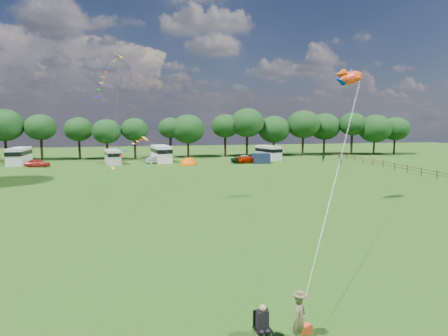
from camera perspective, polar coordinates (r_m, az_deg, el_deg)
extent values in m
plane|color=black|center=(24.76, 3.65, -11.65)|extent=(180.00, 180.00, 0.00)
cylinder|color=black|center=(82.79, -30.28, 2.35)|extent=(0.49, 0.49, 4.21)
ellipsoid|color=#113313|center=(82.58, -30.50, 5.65)|extent=(7.11, 7.11, 6.05)
cylinder|color=black|center=(81.26, -26.01, 2.55)|extent=(0.49, 0.49, 4.25)
ellipsoid|color=#113313|center=(81.05, -26.19, 5.60)|extent=(5.86, 5.86, 4.98)
cylinder|color=black|center=(80.39, -21.15, 2.64)|extent=(0.47, 0.47, 3.90)
ellipsoid|color=#113313|center=(80.18, -21.29, 5.52)|extent=(5.58, 5.58, 4.74)
cylinder|color=black|center=(76.59, -17.35, 2.46)|extent=(0.44, 0.44, 3.56)
ellipsoid|color=#113313|center=(76.36, -17.47, 5.34)|extent=(5.56, 5.56, 4.73)
cylinder|color=black|center=(77.14, -13.39, 2.78)|extent=(0.47, 0.47, 3.95)
ellipsoid|color=#113313|center=(76.92, -13.48, 5.73)|extent=(5.33, 5.33, 4.53)
cylinder|color=black|center=(78.96, -8.13, 3.15)|extent=(0.50, 0.50, 4.33)
ellipsoid|color=#113313|center=(78.76, -8.18, 6.07)|extent=(4.95, 4.95, 4.21)
cylinder|color=black|center=(78.81, -5.47, 2.81)|extent=(0.43, 0.43, 3.31)
ellipsoid|color=#113313|center=(78.57, -5.51, 5.93)|extent=(7.03, 7.03, 5.98)
cylinder|color=black|center=(80.17, 0.18, 3.30)|extent=(0.50, 0.50, 4.36)
ellipsoid|color=#113313|center=(79.96, 0.18, 6.43)|extent=(5.84, 5.84, 4.97)
cylinder|color=black|center=(80.34, 3.52, 3.36)|extent=(0.51, 0.51, 4.55)
ellipsoid|color=#113313|center=(80.13, 3.55, 6.90)|extent=(7.15, 7.15, 6.08)
cylinder|color=black|center=(82.85, 7.58, 2.98)|extent=(0.42, 0.42, 3.21)
ellipsoid|color=#113313|center=(82.63, 7.63, 5.87)|extent=(6.90, 6.90, 5.86)
cylinder|color=black|center=(84.51, 11.91, 3.29)|extent=(0.48, 0.48, 4.17)
ellipsoid|color=#113313|center=(84.30, 12.00, 6.53)|extent=(7.16, 7.16, 6.09)
cylinder|color=black|center=(88.76, 14.99, 3.23)|extent=(0.45, 0.45, 3.66)
ellipsoid|color=#113313|center=(88.55, 15.09, 6.12)|extent=(7.05, 7.05, 5.99)
cylinder|color=black|center=(89.06, 18.87, 3.41)|extent=(0.52, 0.52, 4.65)
ellipsoid|color=#113313|center=(88.88, 18.99, 6.34)|extent=(5.96, 5.96, 5.06)
cylinder|color=black|center=(90.46, 21.87, 2.87)|extent=(0.42, 0.42, 3.19)
ellipsoid|color=#113313|center=(90.25, 22.01, 5.59)|extent=(7.23, 7.23, 6.14)
cylinder|color=black|center=(93.81, 24.52, 2.99)|extent=(0.44, 0.44, 3.52)
ellipsoid|color=#113313|center=(93.62, 24.65, 5.48)|extent=(6.22, 6.22, 5.28)
cylinder|color=#472D19|center=(58.34, 29.69, -0.86)|extent=(0.12, 0.12, 1.20)
cylinder|color=#472D19|center=(57.18, 30.69, -0.73)|extent=(0.08, 3.00, 0.08)
cylinder|color=#472D19|center=(57.23, 30.66, -1.12)|extent=(0.08, 3.00, 0.08)
cylinder|color=#472D19|center=(60.61, 27.85, -0.46)|extent=(0.12, 0.12, 1.20)
cylinder|color=#472D19|center=(59.42, 28.77, -0.32)|extent=(0.08, 3.00, 0.08)
cylinder|color=#472D19|center=(59.47, 28.75, -0.71)|extent=(0.08, 3.00, 0.08)
cylinder|color=#472D19|center=(62.95, 26.14, -0.09)|extent=(0.12, 0.12, 1.20)
cylinder|color=#472D19|center=(61.73, 27.00, 0.05)|extent=(0.08, 3.00, 0.08)
cylinder|color=#472D19|center=(61.78, 26.98, -0.32)|extent=(0.08, 3.00, 0.08)
cylinder|color=#472D19|center=(65.34, 24.56, 0.25)|extent=(0.12, 0.12, 1.20)
cylinder|color=#472D19|center=(64.09, 25.35, 0.39)|extent=(0.08, 3.00, 0.08)
cylinder|color=#472D19|center=(64.14, 25.33, 0.04)|extent=(0.08, 3.00, 0.08)
cylinder|color=#472D19|center=(67.77, 23.09, 0.57)|extent=(0.12, 0.12, 1.20)
cylinder|color=#472D19|center=(66.51, 23.82, 0.71)|extent=(0.08, 3.00, 0.08)
cylinder|color=#472D19|center=(66.56, 23.81, 0.37)|extent=(0.08, 3.00, 0.08)
cylinder|color=#472D19|center=(70.26, 21.72, 0.86)|extent=(0.12, 0.12, 1.20)
cylinder|color=#472D19|center=(68.97, 22.41, 1.01)|extent=(0.08, 3.00, 0.08)
cylinder|color=#472D19|center=(69.02, 22.39, 0.68)|extent=(0.08, 3.00, 0.08)
cylinder|color=#472D19|center=(72.78, 20.45, 1.14)|extent=(0.12, 0.12, 1.20)
cylinder|color=#472D19|center=(71.48, 21.08, 1.28)|extent=(0.08, 3.00, 0.08)
cylinder|color=#472D19|center=(71.52, 21.07, 0.97)|extent=(0.08, 3.00, 0.08)
cylinder|color=#472D19|center=(75.33, 19.26, 1.40)|extent=(0.12, 0.12, 1.20)
cylinder|color=#472D19|center=(74.02, 19.85, 1.54)|extent=(0.08, 3.00, 0.08)
cylinder|color=#472D19|center=(74.06, 19.84, 1.23)|extent=(0.08, 3.00, 0.08)
cylinder|color=#472D19|center=(77.92, 18.15, 1.64)|extent=(0.12, 0.12, 1.20)
cylinder|color=#472D19|center=(76.59, 18.70, 1.78)|extent=(0.08, 3.00, 0.08)
cylinder|color=#472D19|center=(76.63, 18.69, 1.48)|extent=(0.08, 3.00, 0.08)
cylinder|color=#472D19|center=(80.54, 17.11, 1.86)|extent=(0.12, 0.12, 1.20)
cylinder|color=#472D19|center=(79.19, 17.63, 2.00)|extent=(0.08, 3.00, 0.08)
cylinder|color=#472D19|center=(79.23, 17.62, 1.71)|extent=(0.08, 3.00, 0.08)
cylinder|color=#472D19|center=(83.18, 16.14, 2.07)|extent=(0.12, 0.12, 1.20)
cylinder|color=#472D19|center=(81.82, 16.62, 2.21)|extent=(0.08, 3.00, 0.08)
cylinder|color=#472D19|center=(81.86, 16.61, 1.93)|extent=(0.08, 3.00, 0.08)
imported|color=#AE231D|center=(70.49, -26.55, 0.69)|extent=(4.27, 2.25, 1.35)
imported|color=#9FA3A9|center=(69.29, -10.22, 1.25)|extent=(3.94, 2.16, 1.32)
imported|color=#9C1A00|center=(68.64, 3.74, 1.29)|extent=(4.43, 1.89, 1.32)
imported|color=black|center=(68.75, 2.90, 1.26)|extent=(4.57, 2.44, 1.20)
cube|color=silver|center=(75.42, -28.75, 1.59)|extent=(2.62, 6.06, 3.02)
cube|color=black|center=(75.37, -28.78, 2.05)|extent=(2.67, 6.18, 0.72)
cylinder|color=black|center=(73.73, -29.15, 0.60)|extent=(0.85, 0.32, 0.85)
cylinder|color=black|center=(77.32, -28.27, 0.93)|extent=(0.85, 0.32, 0.85)
cube|color=#BCBCBE|center=(69.87, -16.60, 1.63)|extent=(3.32, 5.56, 2.60)
cube|color=black|center=(69.82, -16.62, 2.06)|extent=(3.39, 5.67, 0.62)
cylinder|color=black|center=(68.36, -16.39, 0.73)|extent=(0.77, 0.43, 0.73)
cylinder|color=black|center=(71.58, -16.75, 1.01)|extent=(0.77, 0.43, 0.73)
cube|color=white|center=(71.10, -9.53, 2.14)|extent=(3.88, 6.61, 3.10)
cube|color=black|center=(71.04, -9.54, 2.65)|extent=(3.96, 6.75, 0.73)
cylinder|color=black|center=(69.33, -9.13, 1.09)|extent=(0.92, 0.50, 0.87)
cylinder|color=black|center=(73.10, -9.88, 1.40)|extent=(0.92, 0.50, 0.87)
cube|color=silver|center=(74.61, 6.79, 2.31)|extent=(4.15, 6.00, 2.76)
cube|color=black|center=(74.56, 6.80, 2.74)|extent=(4.23, 6.12, 0.65)
cylinder|color=black|center=(73.36, 7.63, 1.43)|extent=(0.83, 0.54, 0.78)
cylinder|color=black|center=(76.06, 5.97, 1.68)|extent=(0.83, 0.54, 0.78)
ellipsoid|color=#F05400|center=(66.50, -5.46, 0.52)|extent=(3.02, 3.48, 2.48)
cylinder|color=#F05400|center=(66.50, -5.46, 0.53)|extent=(3.18, 3.18, 0.08)
ellipsoid|color=#525C70|center=(70.08, 3.18, 0.90)|extent=(3.36, 3.86, 2.62)
cylinder|color=#525C70|center=(70.08, 3.18, 0.92)|extent=(3.52, 3.52, 0.08)
cube|color=#151F37|center=(68.66, 5.66, 1.49)|extent=(3.08, 2.55, 1.84)
imported|color=brown|center=(15.01, 11.46, -21.51)|extent=(0.76, 0.75, 1.77)
cylinder|color=#99999E|center=(15.17, 4.60, -23.76)|extent=(0.02, 0.02, 0.52)
cylinder|color=#99999E|center=(15.30, 6.56, -23.50)|extent=(0.02, 0.02, 0.52)
cube|color=black|center=(14.89, 5.90, -23.26)|extent=(0.64, 0.62, 0.06)
cube|color=black|center=(14.96, 5.59, -21.66)|extent=(0.59, 0.12, 0.62)
cube|color=black|center=(14.75, 5.86, -21.96)|extent=(0.46, 0.32, 0.66)
sphere|color=tan|center=(14.51, 5.92, -20.45)|extent=(0.25, 0.25, 0.25)
cube|color=#C8461B|center=(15.86, 12.31, -22.81)|extent=(0.47, 0.32, 0.33)
ellipsoid|color=red|center=(36.51, 18.70, 12.88)|extent=(3.22, 1.98, 1.75)
ellipsoid|color=#FFA809|center=(36.50, 18.69, 12.67)|extent=(2.02, 1.22, 0.96)
cone|color=#D43D09|center=(35.59, 17.24, 13.53)|extent=(1.25, 1.05, 0.92)
cone|color=#0025AD|center=(35.54, 17.20, 12.66)|extent=(1.25, 1.05, 0.92)
cone|color=#0025AD|center=(36.64, 18.84, 13.75)|extent=(0.84, 0.93, 0.78)
sphere|color=white|center=(37.51, 19.47, 12.95)|extent=(0.29, 0.29, 0.29)
sphere|color=black|center=(37.59, 19.49, 12.94)|extent=(0.15, 0.15, 0.15)
cube|color=#D7C600|center=(52.95, -15.45, 16.03)|extent=(0.71, 0.73, 0.34)
cube|color=red|center=(52.45, -15.79, 15.85)|extent=(0.46, 0.54, 0.10)
cube|color=orange|center=(51.94, -16.13, 15.63)|extent=(0.45, 0.54, 0.11)
cube|color=yellow|center=(51.43, -16.47, 15.31)|extent=(0.45, 0.54, 0.12)
cube|color=#198C1E|center=(50.91, -16.82, 14.90)|extent=(0.45, 0.53, 0.12)
cube|color=#0C1EB2|center=(50.38, -17.17, 14.39)|extent=(0.45, 0.53, 0.13)
cube|color=red|center=(49.85, -17.52, 13.77)|extent=(0.44, 0.53, 0.14)
cube|color=orange|center=(49.31, -17.87, 13.05)|extent=(0.44, 0.53, 0.15)
cube|color=yellow|center=(48.79, -18.23, 12.22)|extent=(0.43, 0.52, 0.16)
cube|color=#198C1E|center=(48.26, -18.58, 11.28)|extent=(0.43, 0.52, 0.16)
cube|color=#0C1EB2|center=(47.75, -18.94, 10.22)|extent=(0.42, 0.52, 0.17)
cube|color=yellow|center=(43.20, -11.95, 4.43)|extent=(0.78, 0.84, 0.41)
cube|color=red|center=(42.76, -12.49, 4.24)|extent=(0.46, 0.66, 0.12)
cube|color=orange|center=(42.33, -13.05, 3.99)|extent=(0.45, 0.66, 0.13)
cube|color=yellow|center=(41.91, -13.62, 3.62)|extent=(0.45, 0.66, 0.14)
cube|color=#198C1E|center=(41.51, -14.19, 3.14)|extent=(0.45, 0.66, 0.15)
cube|color=#0C1EB2|center=(41.11, -14.77, 2.54)|extent=(0.44, 0.66, 0.16)
cube|color=red|center=(40.74, -15.35, 1.81)|extent=(0.44, 0.66, 0.17)
cube|color=orange|center=(40.38, -15.94, 0.96)|extent=(0.43, 0.65, 0.18)
cube|color=yellow|center=(40.04, -16.54, -0.02)|extent=(0.42, 0.65, 0.19)
cube|color=#198C1E|center=(39.74, -17.14, -1.13)|extent=(0.42, 0.65, 0.20)
imported|color=black|center=(71.09, 17.25, 1.26)|extent=(0.86, 0.79, 1.51)
imported|color=black|center=(73.80, 14.85, 1.63)|extent=(1.18, 0.92, 1.66)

